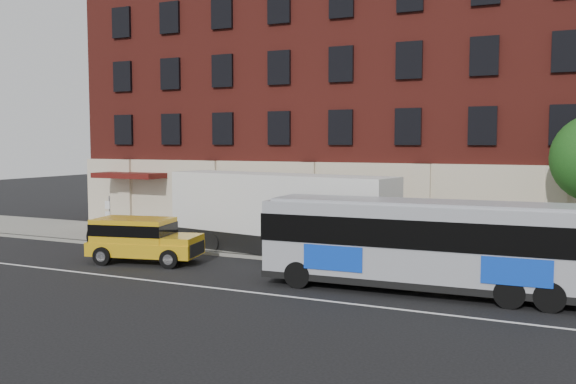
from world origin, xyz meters
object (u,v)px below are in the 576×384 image
at_px(sign_pole, 109,217).
at_px(shipping_container, 278,215).
at_px(yellow_suv, 140,237).
at_px(city_bus, 429,242).

height_order(sign_pole, shipping_container, shipping_container).
height_order(yellow_suv, shipping_container, shipping_container).
relative_size(sign_pole, yellow_suv, 0.49).
xyz_separation_m(city_bus, yellow_suv, (-12.46, 0.17, -0.66)).
xyz_separation_m(city_bus, shipping_container, (-7.73, 4.09, 0.10)).
bearing_deg(city_bus, sign_pole, 169.49).
bearing_deg(shipping_container, sign_pole, -173.73).
relative_size(sign_pole, shipping_container, 0.22).
distance_m(sign_pole, city_bus, 17.02).
height_order(sign_pole, city_bus, city_bus).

